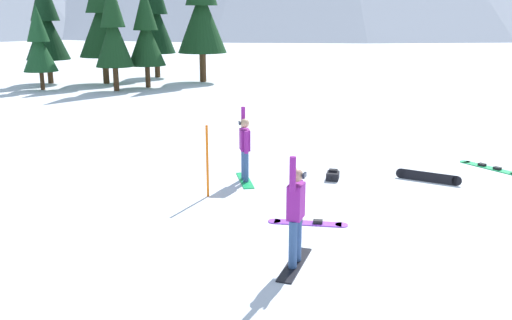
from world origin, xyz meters
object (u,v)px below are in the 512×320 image
Objects in this scene: pine_tree_slender at (155,17)px; pine_tree_leaning at (113,30)px; snowboarder_foreground at (296,213)px; pine_tree_tall at (39,44)px; backpack_black at (333,175)px; snowboarder_midground at (245,147)px; loose_snowboard_near_left at (489,168)px; pine_tree_young at (102,16)px; trail_marker_pole at (207,161)px; loose_snowboard_far_spare at (428,177)px; loose_snowboard_near_right at (308,223)px; pine_tree_twin at (201,9)px; pine_tree_broad at (46,23)px; pine_tree_short at (146,33)px.

pine_tree_leaning is at bearing -111.19° from pine_tree_slender.
snowboarder_foreground is 0.43× the size of pine_tree_tall.
snowboarder_midground is at bearing 171.53° from backpack_black.
pine_tree_leaning is at bearing 120.25° from loose_snowboard_near_left.
pine_tree_tall reaches higher than backpack_black.
pine_tree_slender is (-8.51, 25.39, 3.94)m from loose_snowboard_near_left.
pine_tree_young is 1.57× the size of pine_tree_tall.
pine_tree_leaning reaches higher than trail_marker_pole.
loose_snowboard_far_spare is 0.19× the size of pine_tree_slender.
loose_snowboard_near_right is 28.96m from pine_tree_slender.
snowboarder_midground is 1.59m from trail_marker_pole.
pine_tree_slender reaches higher than pine_tree_leaning.
trail_marker_pole is 0.22× the size of pine_tree_twin.
pine_tree_slender is at bearing 98.28° from backpack_black.
pine_tree_leaning is at bearing 113.66° from loose_snowboard_far_spare.
loose_snowboard_far_spare is 0.22× the size of pine_tree_leaning.
pine_tree_slender reaches higher than pine_tree_broad.
snowboarder_midground is 23.00m from pine_tree_young.
pine_tree_leaning is at bearing -78.62° from pine_tree_young.
loose_snowboard_near_left is at bearing 6.56° from trail_marker_pole.
pine_tree_short is at bearing 94.65° from snowboarder_foreground.
pine_tree_broad reaches higher than loose_snowboard_far_spare.
pine_tree_tall is (-10.38, 20.39, 2.47)m from backpack_black.
loose_snowboard_near_left is at bearing 26.72° from loose_snowboard_near_right.
loose_snowboard_near_left is 0.23× the size of pine_tree_twin.
loose_snowboard_near_left is 25.69m from pine_tree_young.
loose_snowboard_far_spare is 0.18× the size of pine_tree_young.
trail_marker_pole is at bearing -74.11° from pine_tree_broad.
pine_tree_slender reaches higher than loose_snowboard_near_left.
trail_marker_pole is at bearing 129.39° from loose_snowboard_near_right.
pine_tree_young reaches higher than loose_snowboard_near_right.
loose_snowboard_near_right is 0.23× the size of pine_tree_young.
pine_tree_twin is (-0.98, 22.42, 4.37)m from backpack_black.
pine_tree_broad is at bearing 133.27° from pine_tree_leaning.
pine_tree_twin reaches higher than pine_tree_broad.
pine_tree_young is at bearing -138.03° from pine_tree_slender.
trail_marker_pole is 23.90m from pine_tree_young.
pine_tree_broad reaches higher than loose_snowboard_near_left.
pine_tree_tall is (-8.78, 23.44, 2.56)m from loose_snowboard_near_right.
snowboarder_foreground reaches higher than loose_snowboard_near_left.
pine_tree_short is at bearing -148.71° from pine_tree_twin.
pine_tree_tall is at bearing -167.84° from pine_tree_twin.
pine_tree_broad reaches higher than pine_tree_leaning.
pine_tree_short reaches higher than pine_tree_tall.
loose_snowboard_near_left is 0.31× the size of pine_tree_leaning.
pine_tree_young reaches higher than trail_marker_pole.
loose_snowboard_far_spare is at bearing -160.24° from loose_snowboard_near_left.
trail_marker_pole reaches higher than loose_snowboard_far_spare.
pine_tree_short is (-1.01, 21.08, 2.27)m from trail_marker_pole.
loose_snowboard_near_left and loose_snowboard_near_right have the same top height.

